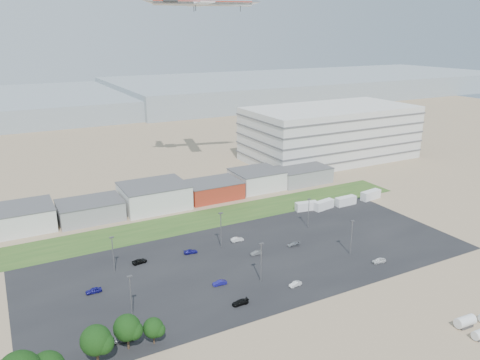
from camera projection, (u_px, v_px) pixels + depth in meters
ground at (278, 299)px, 107.28m from camera, size 700.00×700.00×0.00m
parking_lot at (254, 259)px, 126.34m from camera, size 120.00×50.00×0.01m
grass_strip at (191, 222)px, 150.97m from camera, size 160.00×16.00×0.02m
hills_backdrop at (114, 100)px, 388.64m from camera, size 700.00×200.00×9.00m
building_row at (123, 201)px, 158.07m from camera, size 170.00×20.00×8.00m
parking_garage at (330, 133)px, 223.92m from camera, size 80.00×40.00×25.00m
storage_tank_nw at (465, 321)px, 96.77m from camera, size 4.51×2.46×2.63m
box_trailer_a at (306, 206)px, 160.60m from camera, size 8.07×3.70×2.91m
box_trailer_b at (324, 205)px, 161.65m from camera, size 8.33×3.92×3.00m
box_trailer_c at (346, 201)px, 165.41m from camera, size 8.07×2.67×3.01m
box_trailer_d at (371, 195)px, 171.23m from camera, size 8.78×3.88×3.18m
tree_mid at (96, 343)px, 84.89m from camera, size 6.03×6.03×9.04m
tree_right at (127, 330)px, 89.13m from camera, size 5.56×5.56×8.34m
tree_near at (153, 330)px, 90.86m from camera, size 4.28×4.28×6.43m
lightpole_front_l at (131, 296)px, 99.25m from camera, size 1.15×0.48×9.75m
lightpole_front_m at (261, 262)px, 113.56m from camera, size 1.19×0.50×10.16m
lightpole_front_r at (351, 238)px, 127.55m from camera, size 1.17×0.49×9.92m
lightpole_back_l at (113, 255)px, 117.91m from camera, size 1.15×0.48×9.75m
lightpole_back_m at (221, 230)px, 131.71m from camera, size 1.23×0.51×10.45m
lightpole_back_r at (309, 213)px, 145.63m from camera, size 1.11×0.46×9.41m
airliner at (203, 1)px, 178.51m from camera, size 52.93×42.04×13.80m
parked_car_2 at (379, 261)px, 123.97m from camera, size 3.95×1.97×1.29m
parked_car_3 at (240, 302)px, 104.92m from camera, size 3.92×1.61×1.13m
parked_car_4 at (220, 283)px, 113.04m from camera, size 3.56×1.48×1.15m
parked_car_5 at (94, 290)px, 109.62m from camera, size 3.75×1.59×1.26m
parked_car_6 at (191, 251)px, 129.28m from camera, size 4.01×1.99×1.12m
parked_car_7 at (256, 253)px, 128.45m from camera, size 3.31×1.19×1.09m
parked_car_9 at (140, 261)px, 123.76m from camera, size 4.23×2.36×1.12m
parked_car_10 at (123, 339)px, 92.44m from camera, size 4.22×1.98×1.19m
parked_car_11 at (237, 239)px, 136.75m from camera, size 3.84×1.54×1.24m
parked_car_12 at (293, 244)px, 133.77m from camera, size 3.88×1.69×1.11m
parked_car_13 at (295, 284)px, 112.56m from camera, size 3.48×1.58×1.11m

